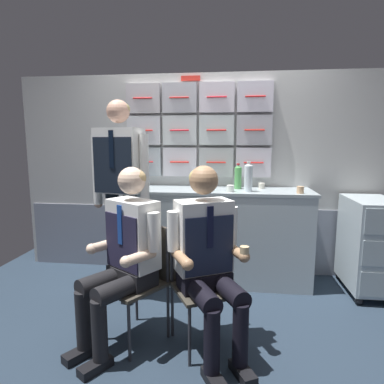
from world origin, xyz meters
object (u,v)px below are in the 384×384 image
water_bottle_tall (238,177)px  folding_chair_center (199,272)px  service_trolley (369,243)px  crew_member_left (124,250)px  crew_member_center (208,252)px  crew_member_standing (120,180)px  coffee_cup_spare (300,190)px  folding_chair_left (142,269)px

water_bottle_tall → folding_chair_center: bearing=-104.2°
service_trolley → crew_member_left: bearing=-152.4°
crew_member_left → crew_member_center: 0.58m
crew_member_standing → coffee_cup_spare: size_ratio=27.31×
water_bottle_tall → coffee_cup_spare: 0.63m
service_trolley → water_bottle_tall: bearing=171.5°
coffee_cup_spare → folding_chair_center: bearing=-134.1°
service_trolley → folding_chair_center: service_trolley is taller
water_bottle_tall → folding_chair_left: bearing=-122.3°
folding_chair_center → crew_member_standing: bearing=143.5°
water_bottle_tall → crew_member_center: bearing=-99.5°
coffee_cup_spare → water_bottle_tall: bearing=157.7°
folding_chair_left → crew_member_standing: crew_member_standing is taller
folding_chair_left → water_bottle_tall: 1.44m
crew_member_center → coffee_cup_spare: 1.32m
crew_member_standing → service_trolley: bearing=9.2°
folding_chair_left → water_bottle_tall: (0.71, 1.12, 0.57)m
water_bottle_tall → crew_member_left: bearing=-122.5°
water_bottle_tall → coffee_cup_spare: bearing=-22.3°
folding_chair_left → crew_member_left: 0.25m
crew_member_left → coffee_cup_spare: size_ratio=19.27×
crew_member_left → folding_chair_left: bearing=56.0°
service_trolley → folding_chair_center: 1.79m
crew_member_center → crew_member_standing: (-0.84, 0.71, 0.39)m
crew_member_center → water_bottle_tall: (0.21, 1.26, 0.38)m
crew_member_center → water_bottle_tall: size_ratio=4.95×
crew_member_standing → crew_member_center: bearing=-40.1°
folding_chair_center → crew_member_left: bearing=-166.0°
folding_chair_left → crew_member_left: crew_member_left is taller
water_bottle_tall → service_trolley: bearing=-8.5°
crew_member_left → service_trolley: bearing=27.6°
folding_chair_left → water_bottle_tall: size_ratio=3.21×
folding_chair_center → coffee_cup_spare: bearing=45.9°
service_trolley → folding_chair_left: service_trolley is taller
folding_chair_center → coffee_cup_spare: 1.32m
folding_chair_left → crew_member_center: (0.50, -0.14, 0.20)m
folding_chair_left → coffee_cup_spare: bearing=34.6°
crew_member_left → folding_chair_center: 0.56m
service_trolley → coffee_cup_spare: 0.84m
folding_chair_left → crew_member_standing: (-0.34, 0.56, 0.59)m
service_trolley → crew_member_standing: size_ratio=0.51×
service_trolley → water_bottle_tall: size_ratio=3.52×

